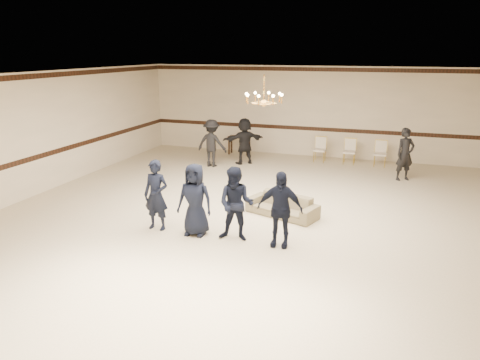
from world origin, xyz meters
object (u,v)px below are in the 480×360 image
object	(u,v)px
banquet_chair_left	(320,150)
settee	(282,205)
boy_c	(236,204)
banquet_chair_mid	(349,152)
boy_d	(280,209)
boy_b	(195,200)
chandelier	(264,89)
adult_left	(212,143)
adult_mid	(244,141)
console_table	(239,145)
adult_right	(405,154)
banquet_chair_right	(380,154)
boy_a	(156,195)

from	to	relation	value
banquet_chair_left	settee	bearing A→B (deg)	-87.72
boy_c	banquet_chair_mid	bearing A→B (deg)	73.16
boy_d	boy_b	bearing A→B (deg)	176.68
chandelier	settee	bearing A→B (deg)	-33.19
boy_d	adult_left	distance (m)	6.56
boy_c	banquet_chair_left	world-z (taller)	boy_c
boy_d	boy_c	bearing A→B (deg)	176.68
boy_b	banquet_chair_left	size ratio (longest dim) A/B	1.81
settee	adult_mid	xyz separation A→B (m)	(-2.41, 4.49, 0.53)
banquet_chair_left	banquet_chair_mid	distance (m)	1.00
boy_b	adult_left	size ratio (longest dim) A/B	0.98
banquet_chair_left	console_table	bearing A→B (deg)	178.12
settee	banquet_chair_left	world-z (taller)	banquet_chair_left
console_table	adult_mid	bearing A→B (deg)	-61.34
adult_left	banquet_chair_mid	xyz separation A→B (m)	(4.27, 1.79, -0.36)
chandelier	adult_right	size ratio (longest dim) A/B	0.60
chandelier	console_table	bearing A→B (deg)	114.34
settee	console_table	world-z (taller)	console_table
adult_right	banquet_chair_left	bearing A→B (deg)	118.07
boy_b	banquet_chair_mid	bearing A→B (deg)	69.48
banquet_chair_left	banquet_chair_right	world-z (taller)	same
adult_left	adult_right	bearing A→B (deg)	-174.01
adult_left	banquet_chair_left	distance (m)	3.75
boy_a	console_table	size ratio (longest dim) A/B	1.91
banquet_chair_mid	banquet_chair_right	bearing A→B (deg)	-0.05
boy_a	settee	world-z (taller)	boy_a
adult_right	banquet_chair_left	xyz separation A→B (m)	(-2.73, 1.49, -0.36)
settee	console_table	bearing A→B (deg)	136.76
boy_a	adult_left	world-z (taller)	adult_left
boy_a	boy_b	bearing A→B (deg)	0.87
boy_a	settee	size ratio (longest dim) A/B	0.91
adult_left	console_table	xyz separation A→B (m)	(0.27, 1.99, -0.45)
boy_b	boy_d	distance (m)	1.80
adult_mid	settee	bearing A→B (deg)	78.57
boy_c	boy_d	size ratio (longest dim) A/B	1.00
settee	chandelier	bearing A→B (deg)	165.90
settee	banquet_chair_mid	distance (m)	5.67
settee	banquet_chair_right	size ratio (longest dim) A/B	2.00
banquet_chair_left	boy_b	bearing A→B (deg)	-99.17
adult_right	boy_a	bearing A→B (deg)	-164.46
adult_right	banquet_chair_left	world-z (taller)	adult_right
boy_a	banquet_chair_left	world-z (taller)	boy_a
adult_mid	banquet_chair_left	size ratio (longest dim) A/B	1.85
boy_c	banquet_chair_right	size ratio (longest dim) A/B	1.81
boy_c	settee	size ratio (longest dim) A/B	0.91
chandelier	boy_a	world-z (taller)	chandelier
boy_a	banquet_chair_right	distance (m)	8.45
adult_right	console_table	bearing A→B (deg)	130.31
boy_b	boy_d	size ratio (longest dim) A/B	1.00
adult_left	console_table	size ratio (longest dim) A/B	1.96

